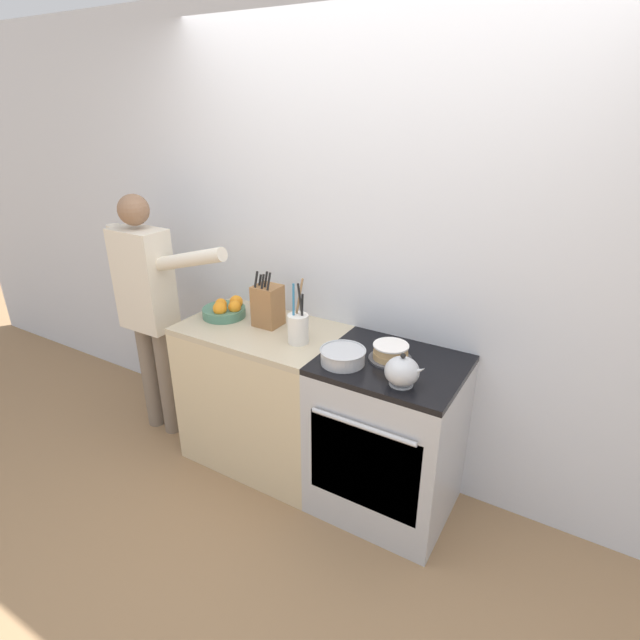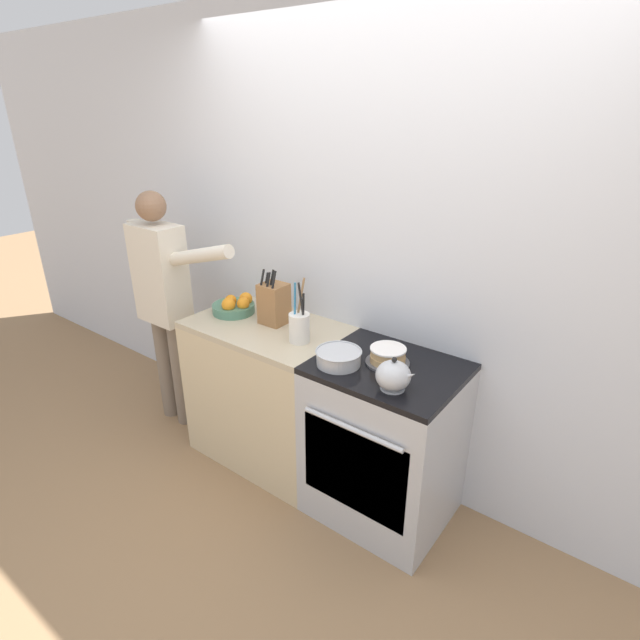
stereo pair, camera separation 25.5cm
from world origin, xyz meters
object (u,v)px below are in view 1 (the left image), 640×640
object	(u,v)px
fruit_bowl	(225,310)
utensil_crock	(298,327)
mixing_bowl	(343,356)
person_baker	(148,299)
layer_cake	(391,353)
stove_range	(387,437)
knife_block	(268,305)
tea_kettle	(402,372)

from	to	relation	value
fruit_bowl	utensil_crock	bearing A→B (deg)	-6.86
mixing_bowl	person_baker	distance (m)	1.38
layer_cake	utensil_crock	distance (m)	0.51
stove_range	utensil_crock	world-z (taller)	utensil_crock
stove_range	knife_block	distance (m)	0.97
person_baker	layer_cake	bearing A→B (deg)	2.11
tea_kettle	knife_block	world-z (taller)	knife_block
stove_range	person_baker	world-z (taller)	person_baker
tea_kettle	knife_block	xyz separation A→B (m)	(-0.91, 0.23, 0.05)
mixing_bowl	fruit_bowl	world-z (taller)	fruit_bowl
tea_kettle	utensil_crock	world-z (taller)	utensil_crock
layer_cake	utensil_crock	xyz separation A→B (m)	(-0.50, -0.07, 0.05)
knife_block	utensil_crock	bearing A→B (deg)	-20.70
knife_block	person_baker	xyz separation A→B (m)	(-0.80, -0.17, -0.07)
tea_kettle	utensil_crock	distance (m)	0.65
stove_range	layer_cake	bearing A→B (deg)	127.43
utensil_crock	person_baker	world-z (taller)	person_baker
fruit_bowl	person_baker	size ratio (longest dim) A/B	0.16
mixing_bowl	knife_block	bearing A→B (deg)	162.41
tea_kettle	fruit_bowl	world-z (taller)	tea_kettle
layer_cake	knife_block	xyz separation A→B (m)	(-0.77, 0.03, 0.08)
tea_kettle	mixing_bowl	xyz separation A→B (m)	(-0.33, 0.04, -0.03)
stove_range	person_baker	distance (m)	1.67
stove_range	person_baker	size ratio (longest dim) A/B	0.56
stove_range	layer_cake	distance (m)	0.49
stove_range	tea_kettle	size ratio (longest dim) A/B	4.62
utensil_crock	person_baker	bearing A→B (deg)	-176.28
layer_cake	mixing_bowl	bearing A→B (deg)	-140.57
stove_range	knife_block	bearing A→B (deg)	175.82
tea_kettle	utensil_crock	bearing A→B (deg)	169.10
stove_range	mixing_bowl	size ratio (longest dim) A/B	3.91
knife_block	person_baker	world-z (taller)	person_baker
tea_kettle	mixing_bowl	bearing A→B (deg)	172.95
knife_block	utensil_crock	world-z (taller)	utensil_crock
mixing_bowl	utensil_crock	xyz separation A→B (m)	(-0.31, 0.08, 0.05)
mixing_bowl	person_baker	xyz separation A→B (m)	(-1.38, 0.01, 0.02)
layer_cake	person_baker	bearing A→B (deg)	-174.92
utensil_crock	stove_range	bearing A→B (deg)	4.98
tea_kettle	layer_cake	bearing A→B (deg)	125.85
stove_range	knife_block	xyz separation A→B (m)	(-0.79, 0.06, 0.57)
person_baker	mixing_bowl	bearing A→B (deg)	-3.52
utensil_crock	fruit_bowl	size ratio (longest dim) A/B	1.38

